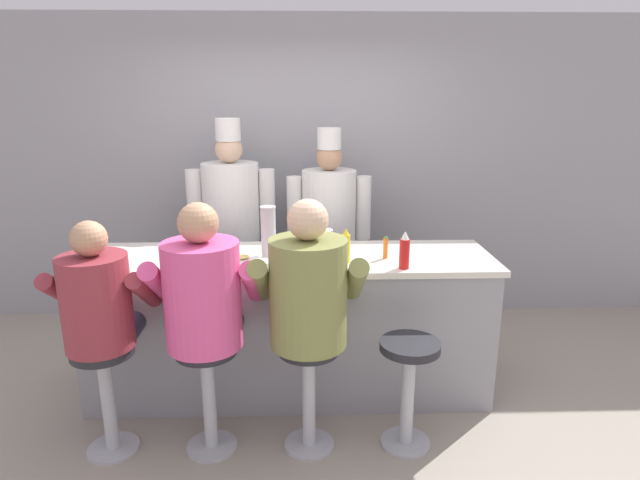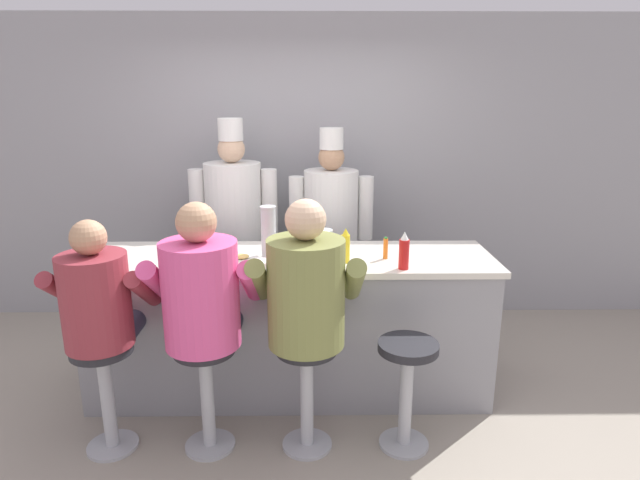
# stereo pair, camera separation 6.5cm
# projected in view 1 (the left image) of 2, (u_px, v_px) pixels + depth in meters

# --- Properties ---
(ground_plane) EXTENTS (20.00, 20.00, 0.00)m
(ground_plane) POSITION_uv_depth(u_px,v_px,m) (290.00, 417.00, 3.48)
(ground_plane) COLOR #9E9384
(wall_back) EXTENTS (10.00, 0.06, 2.70)m
(wall_back) POSITION_uv_depth(u_px,v_px,m) (292.00, 172.00, 4.84)
(wall_back) COLOR #99999E
(wall_back) RESTS_ON ground_plane
(diner_counter) EXTENTS (2.73, 0.74, 0.98)m
(diner_counter) POSITION_uv_depth(u_px,v_px,m) (290.00, 324.00, 3.70)
(diner_counter) COLOR gray
(diner_counter) RESTS_ON ground_plane
(ketchup_bottle_red) EXTENTS (0.06, 0.06, 0.24)m
(ketchup_bottle_red) POSITION_uv_depth(u_px,v_px,m) (404.00, 251.00, 3.29)
(ketchup_bottle_red) COLOR red
(ketchup_bottle_red) RESTS_ON diner_counter
(mustard_bottle_yellow) EXTENTS (0.06, 0.06, 0.23)m
(mustard_bottle_yellow) POSITION_uv_depth(u_px,v_px,m) (346.00, 246.00, 3.42)
(mustard_bottle_yellow) COLOR yellow
(mustard_bottle_yellow) RESTS_ON diner_counter
(hot_sauce_bottle_orange) EXTENTS (0.03, 0.03, 0.15)m
(hot_sauce_bottle_orange) POSITION_uv_depth(u_px,v_px,m) (385.00, 248.00, 3.51)
(hot_sauce_bottle_orange) COLOR orange
(hot_sauce_bottle_orange) RESTS_ON diner_counter
(water_pitcher_clear) EXTENTS (0.13, 0.12, 0.21)m
(water_pitcher_clear) POSITION_uv_depth(u_px,v_px,m) (324.00, 246.00, 3.42)
(water_pitcher_clear) COLOR silver
(water_pitcher_clear) RESTS_ON diner_counter
(breakfast_plate) EXTENTS (0.24, 0.24, 0.05)m
(breakfast_plate) POSITION_uv_depth(u_px,v_px,m) (241.00, 259.00, 3.46)
(breakfast_plate) COLOR white
(breakfast_plate) RESTS_ON diner_counter
(cereal_bowl) EXTENTS (0.13, 0.13, 0.05)m
(cereal_bowl) POSITION_uv_depth(u_px,v_px,m) (261.00, 265.00, 3.31)
(cereal_bowl) COLOR white
(cereal_bowl) RESTS_ON diner_counter
(coffee_mug_white) EXTENTS (0.14, 0.09, 0.10)m
(coffee_mug_white) POSITION_uv_depth(u_px,v_px,m) (223.00, 263.00, 3.27)
(coffee_mug_white) COLOR white
(coffee_mug_white) RESTS_ON diner_counter
(cup_stack_steel) EXTENTS (0.11, 0.11, 0.35)m
(cup_stack_steel) POSITION_uv_depth(u_px,v_px,m) (268.00, 232.00, 3.50)
(cup_stack_steel) COLOR #B7BABF
(cup_stack_steel) RESTS_ON diner_counter
(diner_seated_maroon) EXTENTS (0.57, 0.56, 1.39)m
(diner_seated_maroon) POSITION_uv_depth(u_px,v_px,m) (100.00, 310.00, 2.96)
(diner_seated_maroon) COLOR #B2B5BA
(diner_seated_maroon) RESTS_ON ground_plane
(diner_seated_pink) EXTENTS (0.64, 0.63, 1.49)m
(diner_seated_pink) POSITION_uv_depth(u_px,v_px,m) (204.00, 301.00, 2.97)
(diner_seated_pink) COLOR #B2B5BA
(diner_seated_pink) RESTS_ON ground_plane
(diner_seated_olive) EXTENTS (0.65, 0.65, 1.50)m
(diner_seated_olive) POSITION_uv_depth(u_px,v_px,m) (308.00, 298.00, 2.99)
(diner_seated_olive) COLOR #B2B5BA
(diner_seated_olive) RESTS_ON ground_plane
(empty_stool_round) EXTENTS (0.35, 0.35, 0.67)m
(empty_stool_round) POSITION_uv_depth(u_px,v_px,m) (409.00, 377.00, 3.10)
(empty_stool_round) COLOR #B2B5BA
(empty_stool_round) RESTS_ON ground_plane
(cook_in_whites_near) EXTENTS (0.72, 0.46, 1.85)m
(cook_in_whites_near) POSITION_uv_depth(u_px,v_px,m) (232.00, 221.00, 4.42)
(cook_in_whites_near) COLOR #232328
(cook_in_whites_near) RESTS_ON ground_plane
(cook_in_whites_far) EXTENTS (0.69, 0.44, 1.77)m
(cook_in_whites_far) POSITION_uv_depth(u_px,v_px,m) (329.00, 226.00, 4.44)
(cook_in_whites_far) COLOR #232328
(cook_in_whites_far) RESTS_ON ground_plane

